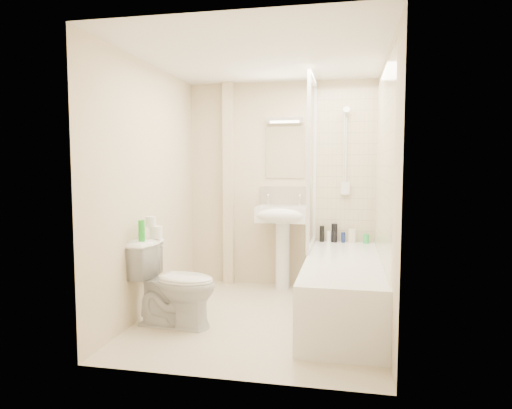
# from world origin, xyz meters

# --- Properties ---
(floor) EXTENTS (2.50, 2.50, 0.00)m
(floor) POSITION_xyz_m (0.00, 0.00, 0.00)
(floor) COLOR beige
(floor) RESTS_ON ground
(wall_back) EXTENTS (2.20, 0.02, 2.40)m
(wall_back) POSITION_xyz_m (0.00, 1.25, 1.20)
(wall_back) COLOR beige
(wall_back) RESTS_ON ground
(wall_left) EXTENTS (0.02, 2.50, 2.40)m
(wall_left) POSITION_xyz_m (-1.10, 0.00, 1.20)
(wall_left) COLOR beige
(wall_left) RESTS_ON ground
(wall_right) EXTENTS (0.02, 2.50, 2.40)m
(wall_right) POSITION_xyz_m (1.10, 0.00, 1.20)
(wall_right) COLOR beige
(wall_right) RESTS_ON ground
(ceiling) EXTENTS (2.20, 2.50, 0.02)m
(ceiling) POSITION_xyz_m (0.00, 0.00, 2.40)
(ceiling) COLOR white
(ceiling) RESTS_ON wall_back
(tile_back) EXTENTS (0.70, 0.01, 1.75)m
(tile_back) POSITION_xyz_m (0.75, 1.24, 1.42)
(tile_back) COLOR beige
(tile_back) RESTS_ON wall_back
(tile_right) EXTENTS (0.01, 2.10, 1.75)m
(tile_right) POSITION_xyz_m (1.09, 0.20, 1.42)
(tile_right) COLOR beige
(tile_right) RESTS_ON wall_right
(pipe_boxing) EXTENTS (0.12, 0.12, 2.40)m
(pipe_boxing) POSITION_xyz_m (-0.62, 1.19, 1.20)
(pipe_boxing) COLOR beige
(pipe_boxing) RESTS_ON ground
(splashback) EXTENTS (0.60, 0.02, 0.30)m
(splashback) POSITION_xyz_m (0.05, 1.24, 1.03)
(splashback) COLOR beige
(splashback) RESTS_ON wall_back
(mirror) EXTENTS (0.46, 0.01, 0.60)m
(mirror) POSITION_xyz_m (0.05, 1.24, 1.58)
(mirror) COLOR white
(mirror) RESTS_ON wall_back
(strip_light) EXTENTS (0.42, 0.07, 0.07)m
(strip_light) POSITION_xyz_m (0.05, 1.22, 1.95)
(strip_light) COLOR silver
(strip_light) RESTS_ON wall_back
(bathtub) EXTENTS (0.70, 2.10, 0.55)m
(bathtub) POSITION_xyz_m (0.75, 0.20, 0.29)
(bathtub) COLOR white
(bathtub) RESTS_ON ground
(shower_screen) EXTENTS (0.04, 0.92, 1.80)m
(shower_screen) POSITION_xyz_m (0.40, 0.80, 1.45)
(shower_screen) COLOR white
(shower_screen) RESTS_ON bathtub
(shower_fixture) EXTENTS (0.10, 0.16, 0.99)m
(shower_fixture) POSITION_xyz_m (0.75, 1.19, 1.55)
(shower_fixture) COLOR silver
(shower_fixture) RESTS_ON wall_back
(pedestal_sink) EXTENTS (0.57, 0.51, 1.10)m
(pedestal_sink) POSITION_xyz_m (0.05, 1.01, 0.77)
(pedestal_sink) COLOR white
(pedestal_sink) RESTS_ON ground
(bottle_black_a) EXTENTS (0.05, 0.05, 0.19)m
(bottle_black_a) POSITION_xyz_m (0.49, 1.16, 0.64)
(bottle_black_a) COLOR black
(bottle_black_a) RESTS_ON bathtub
(bottle_white_a) EXTENTS (0.05, 0.05, 0.13)m
(bottle_white_a) POSITION_xyz_m (0.57, 1.16, 0.61)
(bottle_white_a) COLOR white
(bottle_white_a) RESTS_ON bathtub
(bottle_black_b) EXTENTS (0.07, 0.07, 0.21)m
(bottle_black_b) POSITION_xyz_m (0.64, 1.16, 0.66)
(bottle_black_b) COLOR black
(bottle_black_b) RESTS_ON bathtub
(bottle_blue) EXTENTS (0.05, 0.05, 0.12)m
(bottle_blue) POSITION_xyz_m (0.74, 1.16, 0.61)
(bottle_blue) COLOR navy
(bottle_blue) RESTS_ON bathtub
(bottle_cream) EXTENTS (0.06, 0.06, 0.16)m
(bottle_cream) POSITION_xyz_m (0.83, 1.16, 0.63)
(bottle_cream) COLOR beige
(bottle_cream) RESTS_ON bathtub
(bottle_white_b) EXTENTS (0.05, 0.05, 0.16)m
(bottle_white_b) POSITION_xyz_m (0.85, 1.16, 0.63)
(bottle_white_b) COLOR white
(bottle_white_b) RESTS_ON bathtub
(bottle_green) EXTENTS (0.07, 0.07, 0.10)m
(bottle_green) POSITION_xyz_m (0.99, 1.16, 0.60)
(bottle_green) COLOR green
(bottle_green) RESTS_ON bathtub
(toilet) EXTENTS (0.56, 0.83, 0.77)m
(toilet) POSITION_xyz_m (-0.72, -0.33, 0.38)
(toilet) COLOR white
(toilet) RESTS_ON ground
(toilet_roll_lower) EXTENTS (0.12, 0.12, 0.11)m
(toilet_roll_lower) POSITION_xyz_m (-0.94, -0.22, 0.82)
(toilet_roll_lower) COLOR white
(toilet_roll_lower) RESTS_ON toilet
(toilet_roll_upper) EXTENTS (0.10, 0.10, 0.09)m
(toilet_roll_upper) POSITION_xyz_m (-0.97, -0.26, 0.92)
(toilet_roll_upper) COLOR white
(toilet_roll_upper) RESTS_ON toilet_roll_lower
(green_bottle) EXTENTS (0.06, 0.06, 0.19)m
(green_bottle) POSITION_xyz_m (-0.99, -0.41, 0.86)
(green_bottle) COLOR green
(green_bottle) RESTS_ON toilet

